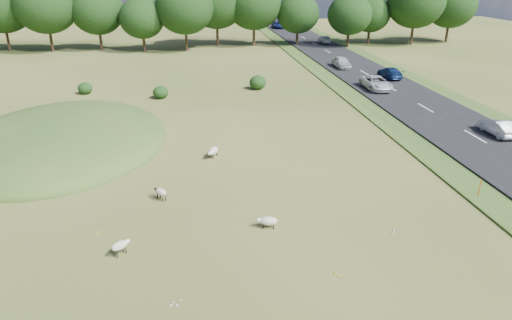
# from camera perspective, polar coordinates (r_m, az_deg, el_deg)

# --- Properties ---
(ground) EXTENTS (160.00, 160.00, 0.00)m
(ground) POSITION_cam_1_polar(r_m,az_deg,el_deg) (44.64, -5.59, 6.58)
(ground) COLOR #3D551A
(ground) RESTS_ON ground
(mound) EXTENTS (16.00, 20.00, 4.00)m
(mound) POSITION_cam_1_polar(r_m,az_deg,el_deg) (38.32, -23.09, 2.03)
(mound) COLOR #33561E
(mound) RESTS_ON ground
(road) EXTENTS (8.00, 150.00, 0.25)m
(road) POSITION_cam_1_polar(r_m,az_deg,el_deg) (58.52, 14.07, 10.05)
(road) COLOR black
(road) RESTS_ON ground
(treeline) EXTENTS (96.28, 14.66, 11.70)m
(treeline) POSITION_cam_1_polar(r_m,az_deg,el_deg) (78.49, -8.14, 18.36)
(treeline) COLOR black
(treeline) RESTS_ON ground
(shrubs) EXTENTS (20.24, 4.65, 1.52)m
(shrubs) POSITION_cam_1_polar(r_m,az_deg,el_deg) (50.14, -8.40, 9.07)
(shrubs) COLOR black
(shrubs) RESTS_ON ground
(marker_post) EXTENTS (0.06, 0.06, 1.20)m
(marker_post) POSITION_cam_1_polar(r_m,az_deg,el_deg) (29.56, 26.15, -3.25)
(marker_post) COLOR #D8590C
(marker_post) RESTS_ON ground
(sheep_0) EXTENTS (0.88, 0.97, 0.72)m
(sheep_0) POSITION_cam_1_polar(r_m,az_deg,el_deg) (26.96, -11.84, -3.93)
(sheep_0) COLOR beige
(sheep_0) RESTS_ON ground
(sheep_1) EXTENTS (0.96, 0.88, 0.72)m
(sheep_1) POSITION_cam_1_polar(r_m,az_deg,el_deg) (22.53, -16.64, -10.21)
(sheep_1) COLOR beige
(sheep_1) RESTS_ON ground
(sheep_2) EXTENTS (1.15, 0.66, 0.64)m
(sheep_2) POSITION_cam_1_polar(r_m,az_deg,el_deg) (23.71, 1.49, -7.63)
(sheep_2) COLOR beige
(sheep_2) RESTS_ON ground
(sheep_3) EXTENTS (0.99, 1.31, 0.74)m
(sheep_3) POSITION_cam_1_polar(r_m,az_deg,el_deg) (32.45, -5.40, 1.11)
(sheep_3) COLOR beige
(sheep_3) RESTS_ON ground
(car_0) EXTENTS (1.29, 3.70, 1.22)m
(car_0) POSITION_cam_1_polar(r_m,az_deg,el_deg) (83.74, 8.52, 14.68)
(car_0) COLOR #A0A3A7
(car_0) RESTS_ON road
(car_1) EXTENTS (2.39, 5.17, 1.44)m
(car_1) POSITION_cam_1_polar(r_m,az_deg,el_deg) (104.54, 2.83, 16.54)
(car_1) COLOR navy
(car_1) RESTS_ON road
(car_2) EXTENTS (2.30, 4.98, 1.39)m
(car_2) POSITION_cam_1_polar(r_m,az_deg,el_deg) (51.86, 14.79, 9.31)
(car_2) COLOR silver
(car_2) RESTS_ON road
(car_3) EXTENTS (2.04, 5.01, 1.45)m
(car_3) POSITION_cam_1_polar(r_m,az_deg,el_deg) (101.93, 5.41, 16.31)
(car_3) COLOR black
(car_3) RESTS_ON road
(car_4) EXTENTS (1.29, 3.70, 1.22)m
(car_4) POSITION_cam_1_polar(r_m,az_deg,el_deg) (40.76, 27.97, 3.64)
(car_4) COLOR silver
(car_4) RESTS_ON road
(car_6) EXTENTS (1.72, 4.26, 1.45)m
(car_6) POSITION_cam_1_polar(r_m,az_deg,el_deg) (62.75, 10.63, 11.96)
(car_6) COLOR silver
(car_6) RESTS_ON road
(car_7) EXTENTS (1.77, 4.35, 1.26)m
(car_7) POSITION_cam_1_polar(r_m,az_deg,el_deg) (57.91, 16.40, 10.44)
(car_7) COLOR navy
(car_7) RESTS_ON road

